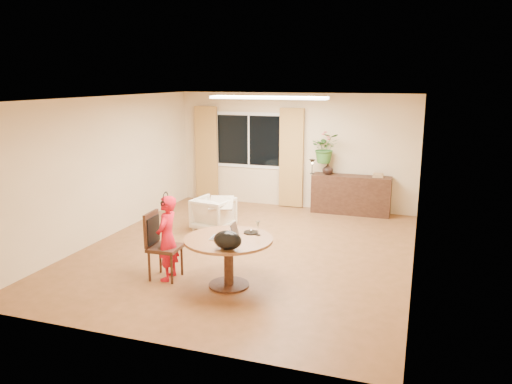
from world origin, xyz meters
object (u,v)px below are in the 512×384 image
Objects in this scene: dining_table at (229,248)px; dining_chair at (165,246)px; child at (167,238)px; armchair at (214,214)px; sideboard at (351,195)px.

dining_chair reaches higher than dining_table.
child reaches higher than dining_chair.
child is (-0.95, -0.04, 0.07)m from dining_table.
child is 2.54m from armchair.
dining_chair is 2.51m from armchair.
sideboard reaches higher than dining_table.
dining_table is 0.95m from child.
dining_table reaches higher than armchair.
child is at bearing -16.25° from dining_chair.
armchair is 0.42× the size of sideboard.
dining_table is 1.00m from dining_chair.
child is (0.05, -0.01, 0.13)m from dining_chair.
armchair is (-0.30, 2.48, -0.18)m from dining_chair.
dining_chair is at bearing -178.27° from dining_table.
child is 1.78× the size of armchair.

